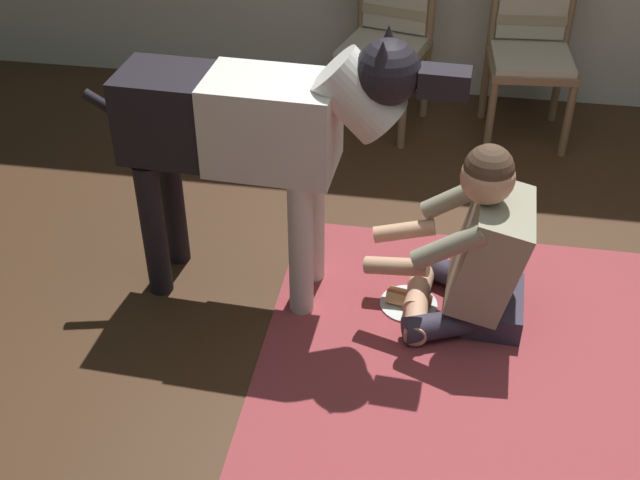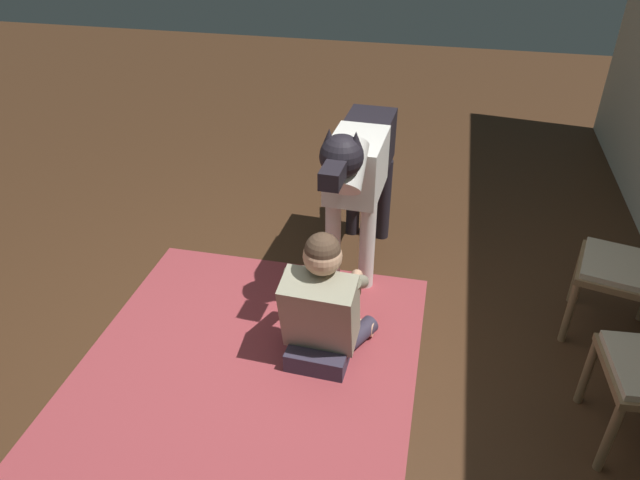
{
  "view_description": "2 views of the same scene",
  "coord_description": "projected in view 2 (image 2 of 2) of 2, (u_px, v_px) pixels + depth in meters",
  "views": [
    {
      "loc": [
        -0.32,
        -2.42,
        2.33
      ],
      "look_at": [
        -0.76,
        0.2,
        0.39
      ],
      "focal_mm": 46.37,
      "sensor_mm": 36.0,
      "label": 1
    },
    {
      "loc": [
        2.34,
        0.84,
        2.42
      ],
      "look_at": [
        -0.43,
        0.23,
        0.58
      ],
      "focal_mm": 33.03,
      "sensor_mm": 36.0,
      "label": 2
    }
  ],
  "objects": [
    {
      "name": "ground_plane",
      "position": [
        266.0,
        360.0,
        3.39
      ],
      "size": [
        14.2,
        14.2,
        0.0
      ],
      "primitive_type": "plane",
      "color": "#412817"
    },
    {
      "name": "area_rug",
      "position": [
        244.0,
        373.0,
        3.3
      ],
      "size": [
        2.18,
        1.9,
        0.01
      ],
      "primitive_type": "cube",
      "color": "#96373C",
      "rests_on": "ground"
    },
    {
      "name": "person_sitting_on_floor",
      "position": [
        323.0,
        307.0,
        3.27
      ],
      "size": [
        0.68,
        0.58,
        0.81
      ],
      "color": "#352F40",
      "rests_on": "ground"
    },
    {
      "name": "large_dog",
      "position": [
        358.0,
        166.0,
        3.75
      ],
      "size": [
        1.52,
        0.36,
        1.22
      ],
      "color": "silver",
      "rests_on": "ground"
    },
    {
      "name": "hot_dog_on_plate",
      "position": [
        333.0,
        321.0,
        3.64
      ],
      "size": [
        0.25,
        0.25,
        0.06
      ],
      "color": "silver",
      "rests_on": "ground"
    }
  ]
}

